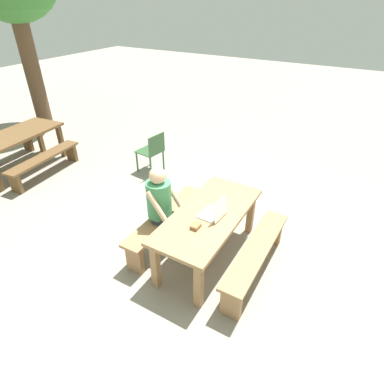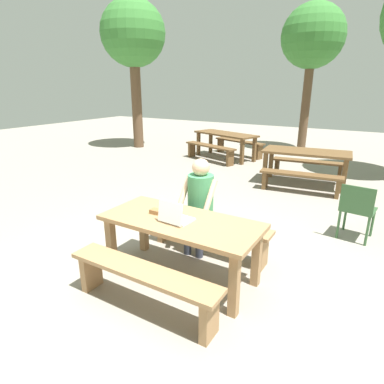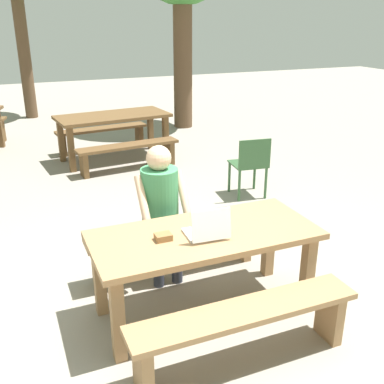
{
  "view_description": "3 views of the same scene",
  "coord_description": "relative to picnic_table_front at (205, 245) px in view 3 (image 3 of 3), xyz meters",
  "views": [
    {
      "loc": [
        -2.98,
        -1.49,
        3.16
      ],
      "look_at": [
        -0.0,
        0.25,
        0.98
      ],
      "focal_mm": 29.69,
      "sensor_mm": 36.0,
      "label": 1
    },
    {
      "loc": [
        1.81,
        -2.76,
        2.15
      ],
      "look_at": [
        -0.0,
        0.25,
        0.98
      ],
      "focal_mm": 30.15,
      "sensor_mm": 36.0,
      "label": 2
    },
    {
      "loc": [
        -1.34,
        -2.95,
        2.33
      ],
      "look_at": [
        -0.0,
        0.25,
        0.98
      ],
      "focal_mm": 42.79,
      "sensor_mm": 36.0,
      "label": 3
    }
  ],
  "objects": [
    {
      "name": "bench_rear_north",
      "position": [
        0.29,
        5.2,
        -0.31
      ],
      "size": [
        1.67,
        0.47,
        0.42
      ],
      "rotation": [
        0.0,
        0.0,
        0.11
      ],
      "color": "brown",
      "rests_on": "ground"
    },
    {
      "name": "bench_rear_south",
      "position": [
        0.42,
        3.89,
        -0.31
      ],
      "size": [
        1.67,
        0.47,
        0.42
      ],
      "rotation": [
        0.0,
        0.0,
        0.11
      ],
      "color": "brown",
      "rests_on": "ground"
    },
    {
      "name": "plastic_chair",
      "position": [
        1.62,
        2.12,
        -0.16
      ],
      "size": [
        0.49,
        0.49,
        0.84
      ],
      "rotation": [
        0.0,
        0.0,
        3.02
      ],
      "color": "#335933",
      "rests_on": "ground"
    },
    {
      "name": "small_pouch",
      "position": [
        -0.35,
        -0.0,
        0.14
      ],
      "size": [
        0.12,
        0.1,
        0.05
      ],
      "color": "olive",
      "rests_on": "picnic_table_front"
    },
    {
      "name": "picnic_table_front",
      "position": [
        0.0,
        0.0,
        0.0
      ],
      "size": [
        1.79,
        0.8,
        0.73
      ],
      "color": "#9E754C",
      "rests_on": "ground"
    },
    {
      "name": "laptop",
      "position": [
        -0.02,
        -0.09,
        0.17
      ],
      "size": [
        0.33,
        0.3,
        0.26
      ],
      "rotation": [
        0.0,
        0.0,
        3.08
      ],
      "color": "white",
      "rests_on": "picnic_table_front"
    },
    {
      "name": "person_seated",
      "position": [
        -0.14,
        0.65,
        0.14
      ],
      "size": [
        0.45,
        0.43,
        1.27
      ],
      "color": "#333847",
      "rests_on": "ground"
    },
    {
      "name": "bench_far",
      "position": [
        0.0,
        0.69,
        -0.28
      ],
      "size": [
        1.67,
        0.3,
        0.46
      ],
      "color": "#9E754C",
      "rests_on": "ground"
    },
    {
      "name": "ground_plane",
      "position": [
        0.0,
        0.0,
        -0.62
      ],
      "size": [
        30.0,
        30.0,
        0.0
      ],
      "primitive_type": "plane",
      "color": "gray"
    },
    {
      "name": "bench_near",
      "position": [
        0.0,
        -0.69,
        -0.28
      ],
      "size": [
        1.67,
        0.3,
        0.46
      ],
      "color": "#9E754C",
      "rests_on": "ground"
    },
    {
      "name": "picnic_table_rear",
      "position": [
        0.35,
        4.55,
        0.04
      ],
      "size": [
        1.91,
        1.03,
        0.77
      ],
      "rotation": [
        0.0,
        0.0,
        0.11
      ],
      "color": "brown",
      "rests_on": "ground"
    }
  ]
}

